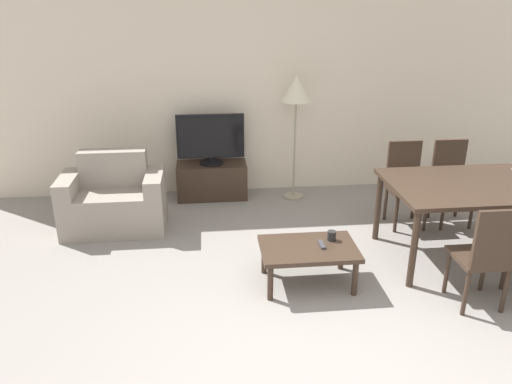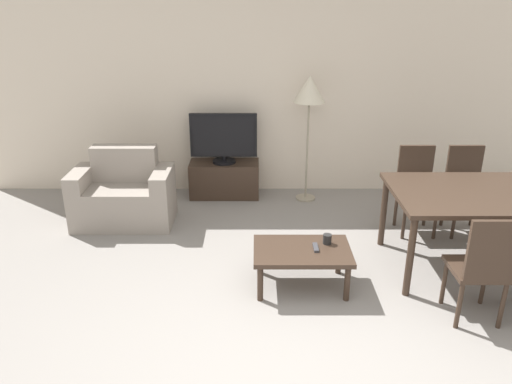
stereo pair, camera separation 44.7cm
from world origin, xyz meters
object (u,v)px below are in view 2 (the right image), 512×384
at_px(dining_chair_far, 465,186).
at_px(remote_primary, 316,247).
at_px(coffee_table, 302,254).
at_px(dining_table, 476,199).
at_px(tv, 224,138).
at_px(armchair, 124,196).
at_px(floor_lamp, 310,94).
at_px(dining_chair_far_left, 416,186).
at_px(dining_chair_near, 483,265).
at_px(tv_stand, 225,179).
at_px(cup_white_near, 327,239).

height_order(dining_chair_far, remote_primary, dining_chair_far).
height_order(coffee_table, dining_table, dining_table).
distance_m(tv, dining_table, 2.95).
bearing_deg(armchair, coffee_table, -35.59).
relative_size(coffee_table, floor_lamp, 0.54).
bearing_deg(coffee_table, dining_chair_far_left, 41.67).
bearing_deg(dining_table, tv, 142.65).
height_order(tv, dining_chair_far, tv).
height_order(dining_chair_far_left, remote_primary, dining_chair_far_left).
distance_m(armchair, dining_chair_far, 3.67).
relative_size(dining_chair_near, dining_chair_far, 1.00).
bearing_deg(dining_chair_far, armchair, 177.40).
xyz_separation_m(tv_stand, cup_white_near, (1.01, -2.01, 0.18)).
height_order(dining_table, cup_white_near, dining_table).
distance_m(dining_chair_far_left, floor_lamp, 1.59).
height_order(coffee_table, dining_chair_far, dining_chair_far).
distance_m(coffee_table, dining_chair_far_left, 1.75).
bearing_deg(dining_chair_far_left, coffee_table, -138.33).
bearing_deg(remote_primary, armchair, 146.19).
distance_m(dining_table, dining_chair_far, 0.89).
bearing_deg(tv, coffee_table, -69.55).
bearing_deg(dining_chair_near, dining_chair_far, 72.75).
height_order(armchair, dining_table, armchair).
xyz_separation_m(tv, dining_chair_near, (2.08, -2.62, -0.25)).
bearing_deg(floor_lamp, remote_primary, -93.12).
xyz_separation_m(dining_chair_near, remote_primary, (-1.18, 0.51, -0.13)).
bearing_deg(dining_table, dining_chair_far_left, 107.25).
bearing_deg(remote_primary, floor_lamp, 86.88).
bearing_deg(dining_table, coffee_table, -168.24).
bearing_deg(armchair, dining_chair_far_left, -3.03).
height_order(coffee_table, dining_chair_near, dining_chair_near).
bearing_deg(cup_white_near, tv, 116.66).
bearing_deg(tv, dining_table, -37.35).
relative_size(dining_chair_near, dining_chair_far_left, 1.00).
distance_m(remote_primary, cup_white_near, 0.15).
xyz_separation_m(tv_stand, tv, (0.00, -0.00, 0.53)).
height_order(tv_stand, dining_chair_far_left, dining_chair_far_left).
bearing_deg(dining_table, floor_lamp, 128.43).
height_order(tv, floor_lamp, floor_lamp).
bearing_deg(armchair, dining_chair_near, -30.18).
xyz_separation_m(coffee_table, floor_lamp, (0.22, 2.00, 0.99)).
xyz_separation_m(armchair, dining_chair_far_left, (3.14, -0.17, 0.19)).
bearing_deg(tv_stand, coffee_table, -69.57).
xyz_separation_m(coffee_table, dining_chair_far_left, (1.30, 1.15, 0.18)).
bearing_deg(dining_chair_far_left, dining_chair_far, 0.00).
xyz_separation_m(coffee_table, remote_primary, (0.11, 0.01, 0.06)).
xyz_separation_m(dining_chair_far, remote_primary, (-1.70, -1.15, -0.13)).
bearing_deg(dining_chair_far_left, floor_lamp, 141.71).
relative_size(dining_chair_far, cup_white_near, 10.60).
xyz_separation_m(remote_primary, cup_white_near, (0.11, 0.09, 0.03)).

